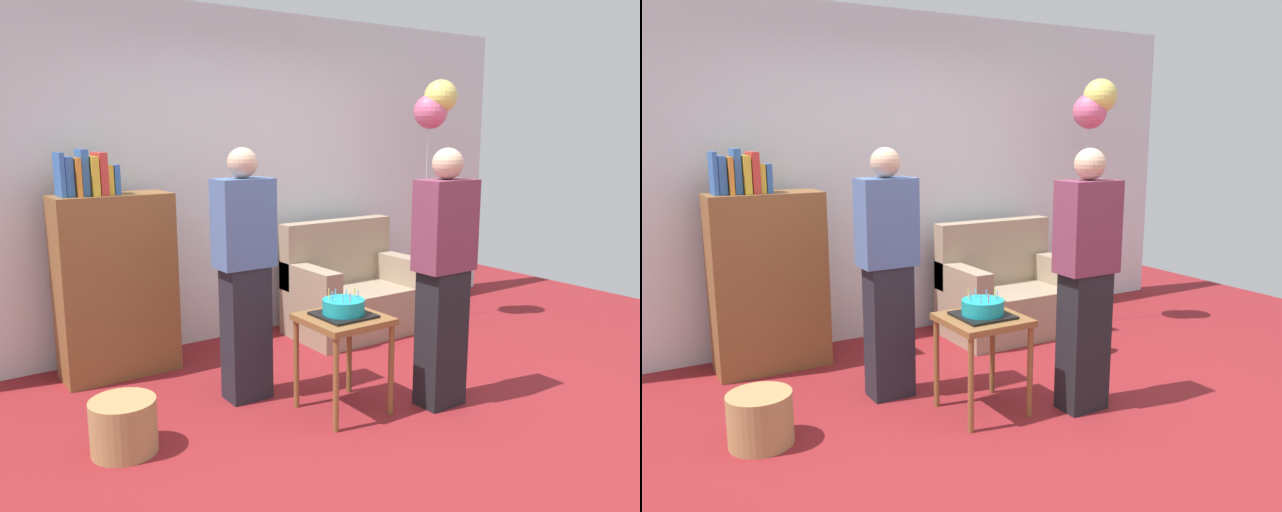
% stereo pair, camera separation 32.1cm
% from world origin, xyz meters
% --- Properties ---
extents(ground_plane, '(8.00, 8.00, 0.00)m').
position_xyz_m(ground_plane, '(0.00, 0.00, 0.00)').
color(ground_plane, maroon).
extents(wall_back, '(6.00, 0.10, 2.70)m').
position_xyz_m(wall_back, '(0.00, 2.05, 1.35)').
color(wall_back, silver).
rests_on(wall_back, ground_plane).
extents(couch, '(1.10, 0.70, 0.96)m').
position_xyz_m(couch, '(0.85, 1.51, 0.34)').
color(couch, gray).
rests_on(couch, ground_plane).
extents(bookshelf, '(0.80, 0.36, 1.61)m').
position_xyz_m(bookshelf, '(-1.13, 1.67, 0.69)').
color(bookshelf, brown).
rests_on(bookshelf, ground_plane).
extents(side_table, '(0.48, 0.48, 0.62)m').
position_xyz_m(side_table, '(-0.19, 0.24, 0.52)').
color(side_table, brown).
rests_on(side_table, ground_plane).
extents(birthday_cake, '(0.32, 0.32, 0.17)m').
position_xyz_m(birthday_cake, '(-0.19, 0.24, 0.67)').
color(birthday_cake, black).
rests_on(birthday_cake, side_table).
extents(person_blowing_candles, '(0.36, 0.22, 1.63)m').
position_xyz_m(person_blowing_candles, '(-0.58, 0.76, 0.83)').
color(person_blowing_candles, '#23232D').
rests_on(person_blowing_candles, ground_plane).
extents(person_holding_cake, '(0.36, 0.22, 1.63)m').
position_xyz_m(person_holding_cake, '(0.38, -0.03, 0.83)').
color(person_holding_cake, black).
rests_on(person_holding_cake, ground_plane).
extents(wicker_basket, '(0.36, 0.36, 0.30)m').
position_xyz_m(wicker_basket, '(-1.48, 0.50, 0.15)').
color(wicker_basket, '#A88451').
rests_on(wicker_basket, ground_plane).
extents(handbag, '(0.28, 0.14, 0.20)m').
position_xyz_m(handbag, '(1.16, 0.69, 0.10)').
color(handbag, '#473328').
rests_on(handbag, ground_plane).
extents(balloon_bunch, '(0.35, 0.34, 2.16)m').
position_xyz_m(balloon_bunch, '(1.59, 1.29, 1.95)').
color(balloon_bunch, silver).
rests_on(balloon_bunch, ground_plane).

